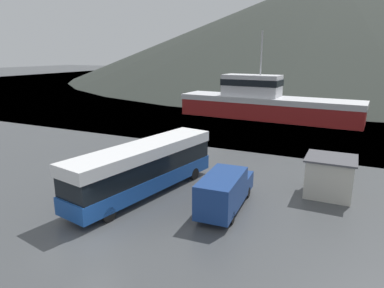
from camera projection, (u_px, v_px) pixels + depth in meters
ground_plane at (93, 247)px, 16.86m from camera, size 400.00×400.00×0.00m
water_surface at (328, 77)px, 138.68m from camera, size 240.00×240.00×0.00m
hill_backdrop at (332, 25)px, 134.00m from camera, size 199.56×199.56×39.38m
tour_bus at (144, 167)px, 22.81m from camera, size 4.67×12.14×3.43m
delivery_van at (225, 190)px, 20.67m from camera, size 2.40×6.40×2.35m
fishing_boat at (265, 102)px, 49.44m from camera, size 26.15×6.87×12.27m
storage_bin at (128, 162)px, 28.28m from camera, size 1.06×1.26×1.03m
dock_kiosk at (329, 176)px, 22.72m from camera, size 3.18×3.02×2.65m
small_boat at (316, 113)px, 51.63m from camera, size 2.90×6.35×1.03m
mooring_bollard at (327, 162)px, 28.46m from camera, size 0.34×0.34×0.91m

